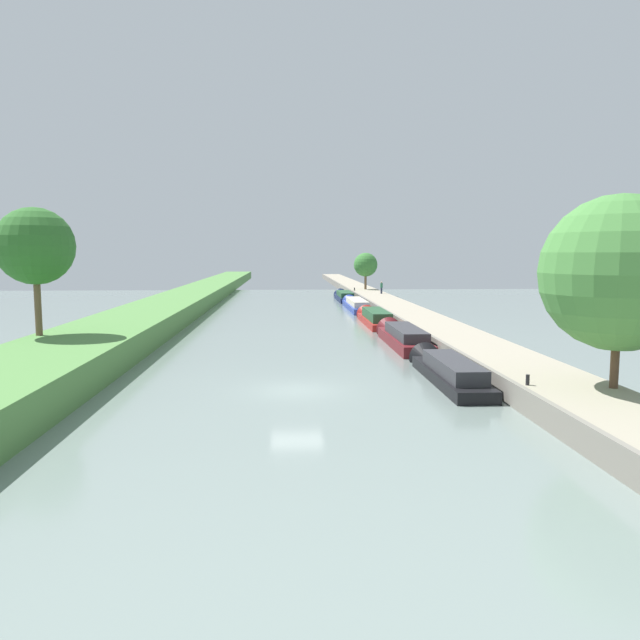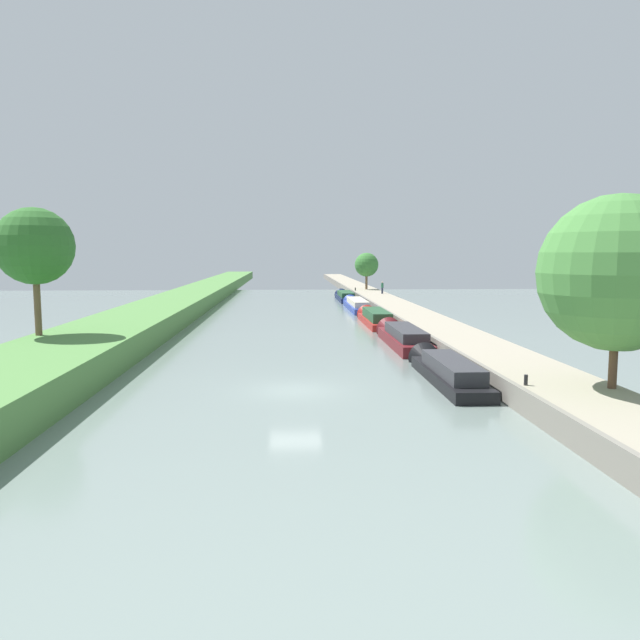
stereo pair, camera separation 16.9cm
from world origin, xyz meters
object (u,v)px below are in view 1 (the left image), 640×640
narrowboat_blue (356,305)px  person_walking (381,287)px  mooring_bollard_near (528,380)px  narrowboat_black (446,370)px  narrowboat_maroon (402,337)px  narrowboat_red (374,318)px  mooring_bollard_far (354,289)px  narrowboat_navy (344,296)px

narrowboat_blue → person_walking: bearing=67.1°
narrowboat_blue → mooring_bollard_near: (1.98, -45.98, 0.74)m
narrowboat_black → person_walking: size_ratio=6.35×
narrowboat_maroon → narrowboat_red: bearing=90.5°
person_walking → mooring_bollard_near: size_ratio=3.69×
narrowboat_maroon → mooring_bollard_far: size_ratio=26.12×
narrowboat_maroon → narrowboat_red: size_ratio=0.99×
narrowboat_maroon → mooring_bollard_near: size_ratio=26.12×
narrowboat_navy → narrowboat_maroon: bearing=-89.7°
person_walking → narrowboat_blue: bearing=-112.9°
narrowboat_navy → mooring_bollard_near: bearing=-88.1°
mooring_bollard_near → mooring_bollard_far: size_ratio=1.00×
mooring_bollard_near → person_walking: bearing=87.1°
narrowboat_maroon → mooring_bollard_far: bearing=87.8°
narrowboat_red → person_walking: person_walking is taller
narrowboat_maroon → narrowboat_red: (-0.11, 12.99, -0.03)m
narrowboat_black → mooring_bollard_far: mooring_bollard_far is taller
narrowboat_black → narrowboat_maroon: narrowboat_maroon is taller
narrowboat_maroon → mooring_bollard_far: (1.80, 46.20, 0.68)m
narrowboat_navy → mooring_bollard_far: bearing=67.1°
narrowboat_maroon → mooring_bollard_near: bearing=-84.4°
mooring_bollard_near → mooring_bollard_far: same height
narrowboat_maroon → narrowboat_red: narrowboat_maroon is taller
narrowboat_red → narrowboat_blue: (-0.07, 14.67, -0.03)m
mooring_bollard_far → narrowboat_navy: bearing=-112.9°
narrowboat_black → narrowboat_blue: (-0.15, 39.89, 0.01)m
narrowboat_black → narrowboat_red: bearing=90.2°
mooring_bollard_near → narrowboat_navy: bearing=91.9°
narrowboat_black → person_walking: person_walking is taller
narrowboat_navy → mooring_bollard_far: size_ratio=27.01×
narrowboat_black → narrowboat_maroon: size_ratio=0.90×
person_walking → narrowboat_navy: bearing=156.2°
narrowboat_black → mooring_bollard_near: (1.83, -6.09, 0.74)m
mooring_bollard_near → narrowboat_maroon: bearing=95.6°
person_walking → mooring_bollard_near: 57.64m
narrowboat_black → mooring_bollard_far: (1.83, 58.42, 0.74)m
person_walking → narrowboat_maroon: bearing=-96.8°
narrowboat_red → narrowboat_blue: size_ratio=0.84×
narrowboat_blue → narrowboat_red: bearing=-89.7°
narrowboat_blue → mooring_bollard_far: size_ratio=31.40×
narrowboat_black → mooring_bollard_far: bearing=88.2°
narrowboat_maroon → narrowboat_blue: (-0.18, 27.67, -0.06)m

